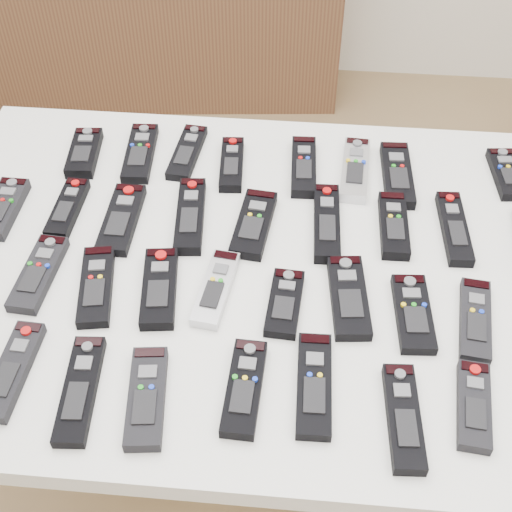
# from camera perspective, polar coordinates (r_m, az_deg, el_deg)

# --- Properties ---
(ground) EXTENTS (4.00, 4.00, 0.00)m
(ground) POSITION_cam_1_polar(r_m,az_deg,el_deg) (1.92, -4.14, -18.14)
(ground) COLOR olive
(ground) RESTS_ON ground
(table) EXTENTS (1.25, 0.88, 0.78)m
(table) POSITION_cam_1_polar(r_m,az_deg,el_deg) (1.34, 0.00, -2.28)
(table) COLOR white
(table) RESTS_ON ground
(sideboard) EXTENTS (1.57, 0.52, 0.77)m
(sideboard) POSITION_cam_1_polar(r_m,az_deg,el_deg) (2.99, -9.13, 19.27)
(sideboard) COLOR #4B2E1E
(sideboard) RESTS_ON ground
(remote_0) EXTENTS (0.07, 0.15, 0.02)m
(remote_0) POSITION_cam_1_polar(r_m,az_deg,el_deg) (1.56, -13.58, 8.03)
(remote_0) COLOR black
(remote_0) RESTS_ON table
(remote_1) EXTENTS (0.07, 0.18, 0.02)m
(remote_1) POSITION_cam_1_polar(r_m,az_deg,el_deg) (1.54, -9.25, 8.13)
(remote_1) COLOR black
(remote_1) RESTS_ON table
(remote_2) EXTENTS (0.07, 0.17, 0.02)m
(remote_2) POSITION_cam_1_polar(r_m,az_deg,el_deg) (1.53, -5.53, 8.24)
(remote_2) COLOR black
(remote_2) RESTS_ON table
(remote_3) EXTENTS (0.06, 0.16, 0.02)m
(remote_3) POSITION_cam_1_polar(r_m,az_deg,el_deg) (1.49, -1.96, 7.34)
(remote_3) COLOR black
(remote_3) RESTS_ON table
(remote_4) EXTENTS (0.06, 0.18, 0.02)m
(remote_4) POSITION_cam_1_polar(r_m,az_deg,el_deg) (1.49, 3.83, 7.15)
(remote_4) COLOR black
(remote_4) RESTS_ON table
(remote_5) EXTENTS (0.06, 0.19, 0.02)m
(remote_5) POSITION_cam_1_polar(r_m,az_deg,el_deg) (1.49, 7.91, 6.84)
(remote_5) COLOR #B7B7BC
(remote_5) RESTS_ON table
(remote_6) EXTENTS (0.06, 0.19, 0.02)m
(remote_6) POSITION_cam_1_polar(r_m,az_deg,el_deg) (1.49, 11.23, 6.38)
(remote_6) COLOR black
(remote_6) RESTS_ON table
(remote_7) EXTENTS (0.07, 0.15, 0.02)m
(remote_7) POSITION_cam_1_polar(r_m,az_deg,el_deg) (1.56, 19.47, 6.19)
(remote_7) COLOR black
(remote_7) RESTS_ON table
(remote_8) EXTENTS (0.06, 0.16, 0.02)m
(remote_8) POSITION_cam_1_polar(r_m,az_deg,el_deg) (1.47, -19.57, 3.61)
(remote_8) COLOR black
(remote_8) RESTS_ON table
(remote_9) EXTENTS (0.05, 0.16, 0.02)m
(remote_9) POSITION_cam_1_polar(r_m,az_deg,el_deg) (1.44, -14.84, 3.70)
(remote_9) COLOR black
(remote_9) RESTS_ON table
(remote_10) EXTENTS (0.06, 0.18, 0.02)m
(remote_10) POSITION_cam_1_polar(r_m,az_deg,el_deg) (1.39, -10.71, 2.92)
(remote_10) COLOR black
(remote_10) RESTS_ON table
(remote_11) EXTENTS (0.07, 0.20, 0.02)m
(remote_11) POSITION_cam_1_polar(r_m,az_deg,el_deg) (1.38, -5.28, 3.24)
(remote_11) COLOR black
(remote_11) RESTS_ON table
(remote_12) EXTENTS (0.08, 0.18, 0.02)m
(remote_12) POSITION_cam_1_polar(r_m,az_deg,el_deg) (1.36, -0.18, 2.58)
(remote_12) COLOR black
(remote_12) RESTS_ON table
(remote_13) EXTENTS (0.05, 0.20, 0.02)m
(remote_13) POSITION_cam_1_polar(r_m,az_deg,el_deg) (1.36, 5.68, 2.66)
(remote_13) COLOR black
(remote_13) RESTS_ON table
(remote_14) EXTENTS (0.05, 0.17, 0.02)m
(remote_14) POSITION_cam_1_polar(r_m,az_deg,el_deg) (1.38, 10.96, 2.42)
(remote_14) COLOR black
(remote_14) RESTS_ON table
(remote_15) EXTENTS (0.06, 0.19, 0.02)m
(remote_15) POSITION_cam_1_polar(r_m,az_deg,el_deg) (1.40, 15.57, 2.16)
(remote_15) COLOR black
(remote_15) RESTS_ON table
(remote_18) EXTENTS (0.07, 0.18, 0.02)m
(remote_18) POSITION_cam_1_polar(r_m,az_deg,el_deg) (1.33, -17.00, -1.35)
(remote_18) COLOR black
(remote_18) RESTS_ON table
(remote_19) EXTENTS (0.08, 0.18, 0.02)m
(remote_19) POSITION_cam_1_polar(r_m,az_deg,el_deg) (1.28, -12.66, -2.35)
(remote_19) COLOR black
(remote_19) RESTS_ON table
(remote_20) EXTENTS (0.08, 0.18, 0.02)m
(remote_20) POSITION_cam_1_polar(r_m,az_deg,el_deg) (1.26, -7.74, -2.55)
(remote_20) COLOR black
(remote_20) RESTS_ON table
(remote_21) EXTENTS (0.07, 0.17, 0.02)m
(remote_21) POSITION_cam_1_polar(r_m,az_deg,el_deg) (1.25, -3.24, -2.62)
(remote_21) COLOR #B7B7BC
(remote_21) RESTS_ON table
(remote_22) EXTENTS (0.06, 0.15, 0.02)m
(remote_22) POSITION_cam_1_polar(r_m,az_deg,el_deg) (1.23, 2.31, -3.79)
(remote_22) COLOR black
(remote_22) RESTS_ON table
(remote_23) EXTENTS (0.08, 0.18, 0.02)m
(remote_23) POSITION_cam_1_polar(r_m,az_deg,el_deg) (1.24, 7.43, -3.27)
(remote_23) COLOR black
(remote_23) RESTS_ON table
(remote_24) EXTENTS (0.07, 0.16, 0.02)m
(remote_24) POSITION_cam_1_polar(r_m,az_deg,el_deg) (1.24, 12.46, -4.51)
(remote_24) COLOR black
(remote_24) RESTS_ON table
(remote_25) EXTENTS (0.07, 0.17, 0.02)m
(remote_25) POSITION_cam_1_polar(r_m,az_deg,el_deg) (1.26, 17.13, -4.91)
(remote_25) COLOR black
(remote_25) RESTS_ON table
(remote_28) EXTENTS (0.06, 0.18, 0.02)m
(remote_28) POSITION_cam_1_polar(r_m,az_deg,el_deg) (1.20, -18.90, -8.64)
(remote_28) COLOR black
(remote_28) RESTS_ON table
(remote_29) EXTENTS (0.06, 0.19, 0.02)m
(remote_29) POSITION_cam_1_polar(r_m,az_deg,el_deg) (1.15, -13.90, -10.34)
(remote_29) COLOR black
(remote_29) RESTS_ON table
(remote_30) EXTENTS (0.07, 0.18, 0.02)m
(remote_30) POSITION_cam_1_polar(r_m,az_deg,el_deg) (1.13, -8.74, -11.12)
(remote_30) COLOR black
(remote_30) RESTS_ON table
(remote_31) EXTENTS (0.06, 0.17, 0.02)m
(remote_31) POSITION_cam_1_polar(r_m,az_deg,el_deg) (1.12, -0.94, -10.51)
(remote_31) COLOR black
(remote_31) RESTS_ON table
(remote_32) EXTENTS (0.06, 0.19, 0.02)m
(remote_32) POSITION_cam_1_polar(r_m,az_deg,el_deg) (1.13, 4.68, -10.24)
(remote_32) COLOR black
(remote_32) RESTS_ON table
(remote_33) EXTENTS (0.06, 0.18, 0.02)m
(remote_33) POSITION_cam_1_polar(r_m,az_deg,el_deg) (1.12, 11.73, -12.53)
(remote_33) COLOR black
(remote_33) RESTS_ON table
(remote_34) EXTENTS (0.06, 0.16, 0.02)m
(remote_34) POSITION_cam_1_polar(r_m,az_deg,el_deg) (1.15, 17.03, -11.37)
(remote_34) COLOR black
(remote_34) RESTS_ON table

